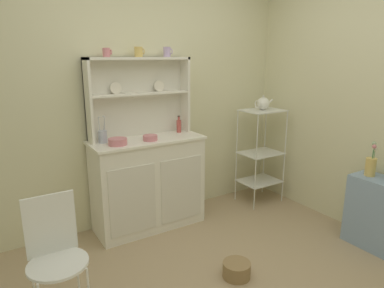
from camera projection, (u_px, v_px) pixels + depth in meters
wall_back at (145, 99)px, 3.44m from camera, size 3.84×0.05×2.50m
hutch_cabinet at (148, 182)px, 3.37m from camera, size 1.08×0.45×0.90m
hutch_shelf_unit at (138, 91)px, 3.28m from camera, size 1.01×0.18×0.75m
bakers_rack at (261, 148)px, 3.92m from camera, size 0.46×0.35×1.08m
side_shelf_blue at (378, 214)px, 3.02m from camera, size 0.28×0.48×0.64m
wire_chair at (55, 250)px, 2.10m from camera, size 0.36×0.36×0.85m
floor_basket at (237, 270)px, 2.66m from camera, size 0.22×0.22×0.12m
cup_rose_0 at (107, 52)px, 3.00m from camera, size 0.08×0.06×0.08m
cup_gold_1 at (139, 52)px, 3.16m from camera, size 0.09×0.08×0.09m
cup_lilac_2 at (167, 52)px, 3.31m from camera, size 0.08×0.07×0.09m
bowl_mixing_large at (118, 142)px, 3.03m from camera, size 0.17×0.17×0.06m
bowl_floral_medium at (150, 138)px, 3.19m from camera, size 0.14×0.14×0.05m
jam_bottle at (179, 126)px, 3.52m from camera, size 0.05×0.05×0.17m
utensil_jar at (103, 136)px, 3.10m from camera, size 0.08×0.08×0.25m
porcelain_teapot at (263, 104)px, 3.80m from camera, size 0.23×0.14×0.16m
flower_vase at (371, 165)px, 3.02m from camera, size 0.09×0.09×0.31m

